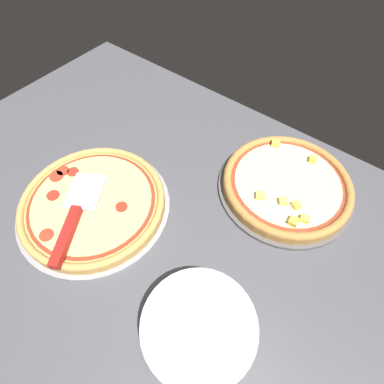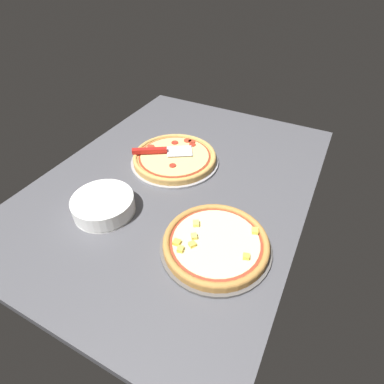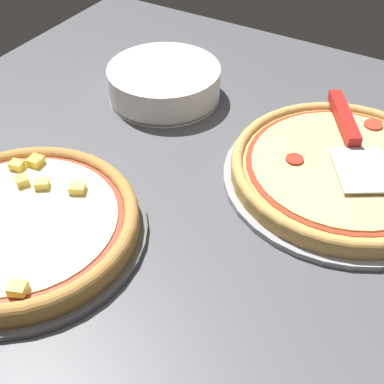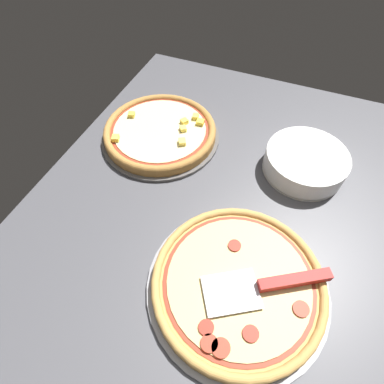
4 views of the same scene
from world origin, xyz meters
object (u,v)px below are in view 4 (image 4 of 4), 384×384
at_px(serving_spatula, 279,283).
at_px(plate_stack, 305,162).
at_px(pizza_front, 238,283).
at_px(pizza_back, 160,131).

distance_m(serving_spatula, plate_stack, 0.36).
distance_m(pizza_front, serving_spatula, 0.08).
height_order(serving_spatula, plate_stack, plate_stack).
distance_m(pizza_back, plate_stack, 0.42).
xyz_separation_m(pizza_front, pizza_back, (0.35, 0.35, 0.00)).
bearing_deg(serving_spatula, plate_stack, 0.79).
bearing_deg(serving_spatula, pizza_front, 106.35).
relative_size(pizza_front, plate_stack, 1.65).
bearing_deg(pizza_back, plate_stack, -85.91).
xyz_separation_m(pizza_front, serving_spatula, (0.02, -0.07, 0.02)).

